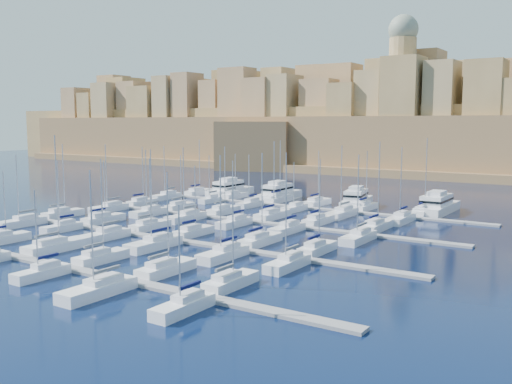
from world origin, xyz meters
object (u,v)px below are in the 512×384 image
Objects in this scene: motor_yacht_c at (356,199)px; sailboat_2 at (56,246)px; sailboat_4 at (166,269)px; motor_yacht_a at (230,189)px; motor_yacht_b at (278,193)px; motor_yacht_d at (437,205)px.

sailboat_2 is at bearing -106.31° from motor_yacht_c.
motor_yacht_a is at bearing 120.01° from sailboat_4.
sailboat_2 reaches higher than motor_yacht_b.
sailboat_4 reaches higher than motor_yacht_a.
motor_yacht_c is at bearing -176.89° from motor_yacht_d.
motor_yacht_b and motor_yacht_d have the same top height.
motor_yacht_c is 0.91× the size of motor_yacht_d.
motor_yacht_b is (-1.48, 69.14, 0.94)m from sailboat_2.
motor_yacht_c is at bearing -0.79° from motor_yacht_b.
sailboat_4 is at bearing -70.39° from motor_yacht_b.
sailboat_4 is 80.45m from motor_yacht_a.
sailboat_2 is 71.74m from motor_yacht_c.
motor_yacht_b is (-24.88, 69.83, 0.98)m from sailboat_4.
motor_yacht_b and motor_yacht_c have the same top height.
sailboat_2 is 1.02× the size of motor_yacht_d.
sailboat_4 is 0.84× the size of motor_yacht_b.
motor_yacht_d is at bearing 1.02° from motor_yacht_b.
motor_yacht_a is 15.35m from motor_yacht_b.
sailboat_2 reaches higher than motor_yacht_d.
motor_yacht_d is at bearing 77.75° from sailboat_4.
motor_yacht_a is (-40.23, 69.66, 0.98)m from sailboat_4.
motor_yacht_b is (15.35, 0.17, 0.00)m from motor_yacht_a.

